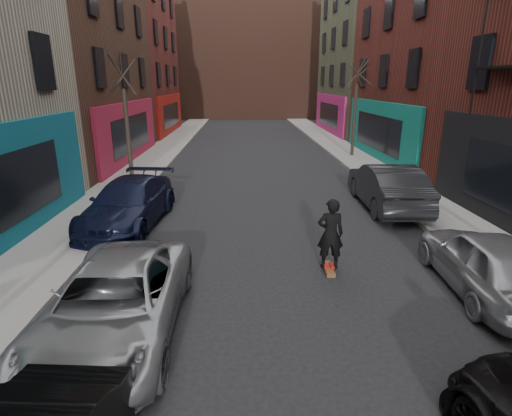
{
  "coord_description": "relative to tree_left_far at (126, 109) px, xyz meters",
  "views": [
    {
      "loc": [
        -0.85,
        -1.16,
        4.55
      ],
      "look_at": [
        -0.51,
        8.21,
        1.6
      ],
      "focal_mm": 28.0,
      "sensor_mm": 36.0,
      "label": 1
    }
  ],
  "objects": [
    {
      "name": "parked_left_far",
      "position": [
        3.0,
        -12.6,
        -2.69
      ],
      "size": [
        2.31,
        5.0,
        1.39
      ],
      "primitive_type": "imported",
      "rotation": [
        0.0,
        0.0,
        -0.0
      ],
      "color": "gray",
      "rests_on": "ground"
    },
    {
      "name": "skateboarder",
      "position": [
        7.51,
        -10.06,
        -2.38
      ],
      "size": [
        0.67,
        0.45,
        1.8
      ],
      "primitive_type": "imported",
      "rotation": [
        0.0,
        0.0,
        3.12
      ],
      "color": "black",
      "rests_on": "skateboard"
    },
    {
      "name": "building_far",
      "position": [
        6.2,
        38.0,
        3.62
      ],
      "size": [
        40.0,
        10.0,
        14.0
      ],
      "primitive_type": "cube",
      "color": "#47281E",
      "rests_on": "ground"
    },
    {
      "name": "parked_right_end",
      "position": [
        10.8,
        -4.79,
        -2.54
      ],
      "size": [
        1.97,
        5.19,
        1.69
      ],
      "primitive_type": "imported",
      "rotation": [
        0.0,
        0.0,
        3.11
      ],
      "color": "black",
      "rests_on": "ground"
    },
    {
      "name": "tree_left_far",
      "position": [
        0.0,
        0.0,
        0.0
      ],
      "size": [
        2.0,
        2.0,
        6.5
      ],
      "primitive_type": null,
      "color": "black",
      "rests_on": "sidewalk_left"
    },
    {
      "name": "sidewalk_left",
      "position": [
        -0.05,
        12.0,
        -3.31
      ],
      "size": [
        2.5,
        84.0,
        0.13
      ],
      "primitive_type": "cube",
      "color": "gray",
      "rests_on": "ground"
    },
    {
      "name": "parked_left_end",
      "position": [
        1.6,
        -6.4,
        -2.63
      ],
      "size": [
        2.59,
        5.34,
        1.5
      ],
      "primitive_type": "imported",
      "rotation": [
        0.0,
        0.0,
        -0.1
      ],
      "color": "black",
      "rests_on": "ground"
    },
    {
      "name": "skateboard",
      "position": [
        7.51,
        -10.06,
        -3.33
      ],
      "size": [
        0.24,
        0.81,
        0.1
      ],
      "primitive_type": "cube",
      "rotation": [
        0.0,
        0.0,
        -0.03
      ],
      "color": "brown",
      "rests_on": "ground"
    },
    {
      "name": "sidewalk_right",
      "position": [
        12.45,
        12.0,
        -3.31
      ],
      "size": [
        2.5,
        84.0,
        0.13
      ],
      "primitive_type": "cube",
      "color": "gray",
      "rests_on": "ground"
    },
    {
      "name": "parked_right_far",
      "position": [
        10.8,
        -11.24,
        -2.64
      ],
      "size": [
        2.03,
        4.44,
        1.48
      ],
      "primitive_type": "imported",
      "rotation": [
        0.0,
        0.0,
        3.07
      ],
      "color": "gray",
      "rests_on": "ground"
    },
    {
      "name": "tree_right_far",
      "position": [
        12.4,
        6.0,
        0.15
      ],
      "size": [
        2.0,
        2.0,
        6.8
      ],
      "primitive_type": null,
      "color": "black",
      "rests_on": "sidewalk_right"
    }
  ]
}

